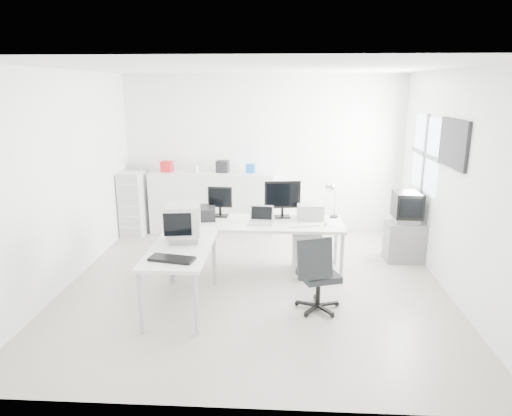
# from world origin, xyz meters

# --- Properties ---
(floor) EXTENTS (5.00, 5.00, 0.01)m
(floor) POSITION_xyz_m (0.00, 0.00, 0.00)
(floor) COLOR silver
(floor) RESTS_ON ground
(ceiling) EXTENTS (5.00, 5.00, 0.01)m
(ceiling) POSITION_xyz_m (0.00, 0.00, 2.80)
(ceiling) COLOR white
(ceiling) RESTS_ON back_wall
(back_wall) EXTENTS (5.00, 0.02, 2.80)m
(back_wall) POSITION_xyz_m (0.00, 2.50, 1.40)
(back_wall) COLOR white
(back_wall) RESTS_ON floor
(left_wall) EXTENTS (0.02, 5.00, 2.80)m
(left_wall) POSITION_xyz_m (-2.50, 0.00, 1.40)
(left_wall) COLOR white
(left_wall) RESTS_ON floor
(right_wall) EXTENTS (0.02, 5.00, 2.80)m
(right_wall) POSITION_xyz_m (2.50, 0.00, 1.40)
(right_wall) COLOR white
(right_wall) RESTS_ON floor
(window) EXTENTS (0.02, 1.20, 1.10)m
(window) POSITION_xyz_m (2.48, 1.20, 1.60)
(window) COLOR white
(window) RESTS_ON right_wall
(wall_picture) EXTENTS (0.04, 0.90, 0.60)m
(wall_picture) POSITION_xyz_m (2.47, 0.10, 1.90)
(wall_picture) COLOR black
(wall_picture) RESTS_ON right_wall
(main_desk) EXTENTS (2.40, 0.80, 0.75)m
(main_desk) POSITION_xyz_m (0.01, 0.38, 0.38)
(main_desk) COLOR silver
(main_desk) RESTS_ON floor
(side_desk) EXTENTS (0.70, 1.40, 0.75)m
(side_desk) POSITION_xyz_m (-0.84, -0.72, 0.38)
(side_desk) COLOR silver
(side_desk) RESTS_ON floor
(drawer_pedestal) EXTENTS (0.40, 0.50, 0.60)m
(drawer_pedestal) POSITION_xyz_m (0.71, 0.43, 0.30)
(drawer_pedestal) COLOR silver
(drawer_pedestal) RESTS_ON floor
(inkjet_printer) EXTENTS (0.55, 0.45, 0.18)m
(inkjet_printer) POSITION_xyz_m (-0.84, 0.48, 0.84)
(inkjet_printer) COLOR black
(inkjet_printer) RESTS_ON main_desk
(lcd_monitor_small) EXTENTS (0.36, 0.23, 0.44)m
(lcd_monitor_small) POSITION_xyz_m (-0.54, 0.63, 0.97)
(lcd_monitor_small) COLOR black
(lcd_monitor_small) RESTS_ON main_desk
(lcd_monitor_large) EXTENTS (0.54, 0.28, 0.54)m
(lcd_monitor_large) POSITION_xyz_m (0.36, 0.63, 1.02)
(lcd_monitor_large) COLOR black
(lcd_monitor_large) RESTS_ON main_desk
(laptop) EXTENTS (0.39, 0.40, 0.24)m
(laptop) POSITION_xyz_m (0.06, 0.28, 0.87)
(laptop) COLOR #B7B7BA
(laptop) RESTS_ON main_desk
(white_keyboard) EXTENTS (0.41, 0.22, 0.02)m
(white_keyboard) POSITION_xyz_m (0.66, 0.23, 0.76)
(white_keyboard) COLOR silver
(white_keyboard) RESTS_ON main_desk
(white_mouse) EXTENTS (0.06, 0.06, 0.06)m
(white_mouse) POSITION_xyz_m (0.96, 0.28, 0.78)
(white_mouse) COLOR silver
(white_mouse) RESTS_ON main_desk
(laser_printer) EXTENTS (0.38, 0.32, 0.22)m
(laser_printer) POSITION_xyz_m (0.76, 0.60, 0.86)
(laser_printer) COLOR #A5A5A5
(laser_printer) RESTS_ON main_desk
(desk_lamp) EXTENTS (0.18, 0.18, 0.47)m
(desk_lamp) POSITION_xyz_m (1.11, 0.68, 0.98)
(desk_lamp) COLOR silver
(desk_lamp) RESTS_ON main_desk
(crt_monitor) EXTENTS (0.41, 0.41, 0.42)m
(crt_monitor) POSITION_xyz_m (-0.84, -0.47, 0.96)
(crt_monitor) COLOR #B7B7BA
(crt_monitor) RESTS_ON side_desk
(black_keyboard) EXTENTS (0.53, 0.29, 0.03)m
(black_keyboard) POSITION_xyz_m (-0.84, -1.12, 0.77)
(black_keyboard) COLOR black
(black_keyboard) RESTS_ON side_desk
(office_chair) EXTENTS (0.70, 0.70, 0.96)m
(office_chair) POSITION_xyz_m (0.79, -0.71, 0.48)
(office_chair) COLOR #2A2D2F
(office_chair) RESTS_ON floor
(tv_cabinet) EXTENTS (0.55, 0.45, 0.60)m
(tv_cabinet) POSITION_xyz_m (2.22, 0.98, 0.30)
(tv_cabinet) COLOR slate
(tv_cabinet) RESTS_ON floor
(crt_tv) EXTENTS (0.50, 0.48, 0.45)m
(crt_tv) POSITION_xyz_m (2.22, 0.98, 0.83)
(crt_tv) COLOR black
(crt_tv) RESTS_ON tv_cabinet
(sideboard) EXTENTS (2.20, 0.55, 1.10)m
(sideboard) POSITION_xyz_m (-0.91, 2.24, 0.55)
(sideboard) COLOR silver
(sideboard) RESTS_ON floor
(clutter_box_a) EXTENTS (0.21, 0.19, 0.19)m
(clutter_box_a) POSITION_xyz_m (-1.71, 2.24, 1.20)
(clutter_box_a) COLOR red
(clutter_box_a) RESTS_ON sideboard
(clutter_box_b) EXTENTS (0.16, 0.15, 0.13)m
(clutter_box_b) POSITION_xyz_m (-1.21, 2.24, 1.16)
(clutter_box_b) COLOR silver
(clutter_box_b) RESTS_ON sideboard
(clutter_box_c) EXTENTS (0.23, 0.21, 0.21)m
(clutter_box_c) POSITION_xyz_m (-0.71, 2.24, 1.20)
(clutter_box_c) COLOR black
(clutter_box_c) RESTS_ON sideboard
(clutter_box_d) EXTENTS (0.17, 0.16, 0.15)m
(clutter_box_d) POSITION_xyz_m (-0.21, 2.24, 1.18)
(clutter_box_d) COLOR #195AB3
(clutter_box_d) RESTS_ON sideboard
(clutter_bottle) EXTENTS (0.07, 0.07, 0.22)m
(clutter_bottle) POSITION_xyz_m (-2.01, 2.28, 1.21)
(clutter_bottle) COLOR silver
(clutter_bottle) RESTS_ON sideboard
(filing_cabinet) EXTENTS (0.39, 0.47, 1.12)m
(filing_cabinet) POSITION_xyz_m (-2.28, 1.95, 0.56)
(filing_cabinet) COLOR silver
(filing_cabinet) RESTS_ON floor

